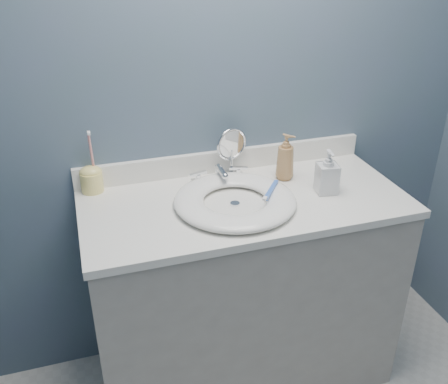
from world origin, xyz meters
name	(u,v)px	position (x,y,z in m)	size (l,w,h in m)	color
back_wall	(223,95)	(0.00, 1.25, 1.20)	(2.20, 0.02, 2.40)	#4F5C77
vanity_cabinet	(243,294)	(0.00, 0.97, 0.42)	(1.20, 0.55, 0.85)	#A9A49A
countertop	(245,203)	(0.00, 0.97, 0.86)	(1.22, 0.57, 0.03)	white
backsplash	(224,161)	(0.00, 1.24, 0.93)	(1.22, 0.02, 0.09)	white
basin	(235,200)	(-0.05, 0.94, 0.90)	(0.45, 0.45, 0.04)	white
drain	(235,204)	(-0.05, 0.94, 0.88)	(0.04, 0.04, 0.01)	silver
faucet	(219,176)	(-0.05, 1.14, 0.91)	(0.25, 0.13, 0.07)	silver
makeup_mirror	(231,149)	(0.02, 1.20, 0.99)	(0.14, 0.08, 0.20)	silver
soap_bottle_amber	(285,157)	(0.21, 1.09, 0.98)	(0.07, 0.07, 0.19)	#A4784A
soap_bottle_clear	(328,172)	(0.32, 0.94, 0.97)	(0.08, 0.08, 0.17)	silver
toothbrush_holder	(91,178)	(-0.54, 1.21, 0.94)	(0.09, 0.09, 0.24)	#F4E17A
toothbrush_lying	(271,191)	(0.08, 0.93, 0.92)	(0.12, 0.15, 0.02)	blue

